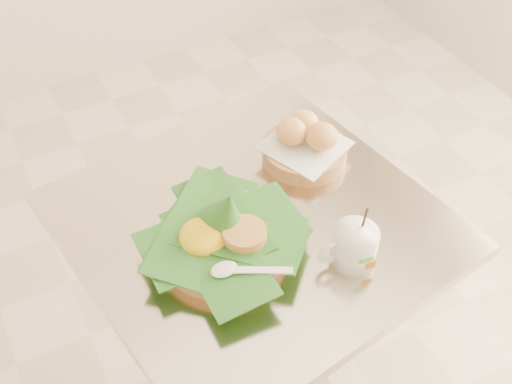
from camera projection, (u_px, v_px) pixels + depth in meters
name	position (u px, v px, depth m)	size (l,w,h in m)	color
cafe_table	(253.00, 284.00, 1.47)	(0.80, 0.80, 0.75)	gray
rice_basket	(222.00, 234.00, 1.23)	(0.32, 0.32, 0.16)	#AB7449
bread_basket	(305.00, 144.00, 1.42)	(0.21, 0.21, 0.10)	#AB7449
coffee_mug	(353.00, 245.00, 1.21)	(0.12, 0.09, 0.15)	white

